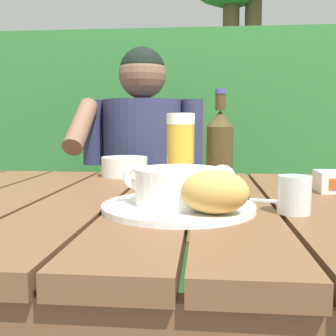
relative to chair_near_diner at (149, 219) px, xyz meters
name	(u,v)px	position (x,y,z in m)	size (l,w,h in m)	color
dining_table	(156,236)	(0.14, -0.90, 0.18)	(1.49, 0.92, 0.77)	brown
hedge_backdrop	(197,119)	(0.20, 0.65, 0.46)	(3.15, 0.82, 2.38)	#2F7032
chair_near_diner	(149,219)	(0.00, 0.00, 0.00)	(0.49, 0.41, 1.03)	brown
person_eating	(141,176)	(0.00, -0.20, 0.23)	(0.48, 0.47, 1.24)	#2D3154
serving_plate	(178,207)	(0.20, -1.01, 0.28)	(0.30, 0.30, 0.01)	white
soup_bowl	(178,185)	(0.20, -1.01, 0.32)	(0.22, 0.17, 0.08)	white
bread_roll	(215,192)	(0.27, -1.09, 0.32)	(0.12, 0.09, 0.08)	gold
beer_glass	(181,152)	(0.19, -0.78, 0.37)	(0.07, 0.07, 0.19)	gold
beer_bottle	(220,148)	(0.29, -0.75, 0.37)	(0.07, 0.07, 0.25)	#433419
water_glass_small	(294,195)	(0.42, -1.03, 0.30)	(0.06, 0.06, 0.07)	silver
table_knife	(248,199)	(0.35, -0.91, 0.27)	(0.15, 0.06, 0.01)	silver
diner_bowl	(125,167)	(0.00, -0.54, 0.30)	(0.14, 0.14, 0.06)	white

